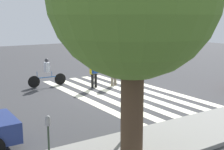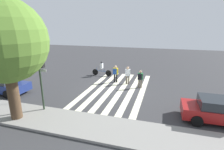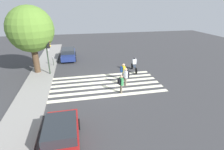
{
  "view_description": "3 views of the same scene",
  "coord_description": "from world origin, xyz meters",
  "px_view_note": "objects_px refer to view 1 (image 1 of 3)",
  "views": [
    {
      "loc": [
        9.25,
        13.3,
        4.03
      ],
      "look_at": [
        0.2,
        -0.58,
        0.89
      ],
      "focal_mm": 50.0,
      "sensor_mm": 36.0,
      "label": 1
    },
    {
      "loc": [
        -3.78,
        14.05,
        5.43
      ],
      "look_at": [
        0.24,
        0.63,
        1.44
      ],
      "focal_mm": 28.0,
      "sensor_mm": 36.0,
      "label": 2
    },
    {
      "loc": [
        -14.56,
        2.49,
        6.99
      ],
      "look_at": [
        -0.82,
        -0.38,
        1.23
      ],
      "focal_mm": 28.0,
      "sensor_mm": 36.0,
      "label": 3
    }
  ],
  "objects_px": {
    "pedestrian_adult_yellow_jacket": "(94,71)",
    "pedestrian_adult_tall_backpack": "(139,70)",
    "cyclist_far_lane": "(47,72)",
    "pedestrian_adult_blue_shirt": "(113,69)",
    "traffic_light": "(126,57)",
    "parking_meter": "(48,126)"
  },
  "relations": [
    {
      "from": "pedestrian_adult_yellow_jacket",
      "to": "pedestrian_adult_tall_backpack",
      "type": "distance_m",
      "value": 2.69
    },
    {
      "from": "parking_meter",
      "to": "cyclist_far_lane",
      "type": "height_order",
      "value": "cyclist_far_lane"
    },
    {
      "from": "traffic_light",
      "to": "cyclist_far_lane",
      "type": "relative_size",
      "value": 1.73
    },
    {
      "from": "traffic_light",
      "to": "pedestrian_adult_tall_backpack",
      "type": "relative_size",
      "value": 2.46
    },
    {
      "from": "traffic_light",
      "to": "pedestrian_adult_tall_backpack",
      "type": "height_order",
      "value": "traffic_light"
    },
    {
      "from": "parking_meter",
      "to": "pedestrian_adult_tall_backpack",
      "type": "height_order",
      "value": "pedestrian_adult_tall_backpack"
    },
    {
      "from": "cyclist_far_lane",
      "to": "pedestrian_adult_blue_shirt",
      "type": "bearing_deg",
      "value": 152.39
    },
    {
      "from": "pedestrian_adult_yellow_jacket",
      "to": "pedestrian_adult_tall_backpack",
      "type": "bearing_deg",
      "value": -29.56
    },
    {
      "from": "pedestrian_adult_yellow_jacket",
      "to": "pedestrian_adult_blue_shirt",
      "type": "distance_m",
      "value": 1.26
    },
    {
      "from": "parking_meter",
      "to": "pedestrian_adult_tall_backpack",
      "type": "relative_size",
      "value": 0.8
    },
    {
      "from": "pedestrian_adult_yellow_jacket",
      "to": "pedestrian_adult_tall_backpack",
      "type": "xyz_separation_m",
      "value": [
        -2.54,
        0.88,
        -0.06
      ]
    },
    {
      "from": "pedestrian_adult_blue_shirt",
      "to": "traffic_light",
      "type": "bearing_deg",
      "value": 50.99
    },
    {
      "from": "pedestrian_adult_yellow_jacket",
      "to": "pedestrian_adult_blue_shirt",
      "type": "bearing_deg",
      "value": -13.74
    },
    {
      "from": "pedestrian_adult_yellow_jacket",
      "to": "cyclist_far_lane",
      "type": "xyz_separation_m",
      "value": [
        2.09,
        -1.84,
        -0.13
      ]
    },
    {
      "from": "pedestrian_adult_yellow_jacket",
      "to": "cyclist_far_lane",
      "type": "height_order",
      "value": "pedestrian_adult_yellow_jacket"
    },
    {
      "from": "traffic_light",
      "to": "pedestrian_adult_yellow_jacket",
      "type": "height_order",
      "value": "traffic_light"
    },
    {
      "from": "parking_meter",
      "to": "cyclist_far_lane",
      "type": "relative_size",
      "value": 0.56
    },
    {
      "from": "pedestrian_adult_tall_backpack",
      "to": "cyclist_far_lane",
      "type": "distance_m",
      "value": 5.37
    },
    {
      "from": "pedestrian_adult_tall_backpack",
      "to": "pedestrian_adult_blue_shirt",
      "type": "xyz_separation_m",
      "value": [
        1.28,
        -0.81,
        0.06
      ]
    },
    {
      "from": "traffic_light",
      "to": "parking_meter",
      "type": "xyz_separation_m",
      "value": [
        2.72,
        0.04,
        -1.8
      ]
    },
    {
      "from": "pedestrian_adult_tall_backpack",
      "to": "pedestrian_adult_blue_shirt",
      "type": "distance_m",
      "value": 1.52
    },
    {
      "from": "parking_meter",
      "to": "pedestrian_adult_blue_shirt",
      "type": "relative_size",
      "value": 0.75
    }
  ]
}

